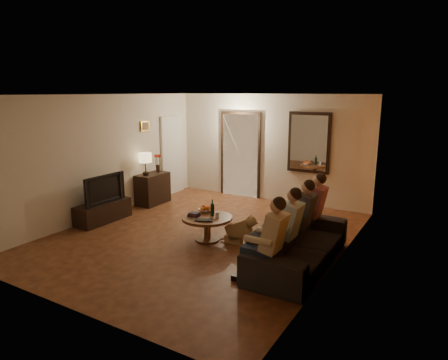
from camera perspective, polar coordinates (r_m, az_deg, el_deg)
The scene contains 33 objects.
floor at distance 7.60m, azimuth -3.13°, elevation -7.92°, with size 5.00×6.00×0.01m, color #452012.
ceiling at distance 7.12m, azimuth -3.38°, elevation 12.08°, with size 5.00×6.00×0.01m, color white.
back_wall at distance 9.85m, azimuth 6.54°, elevation 4.56°, with size 5.00×0.02×2.60m, color beige.
front_wall at distance 5.11m, azimuth -22.37°, elevation -3.82°, with size 5.00×0.02×2.60m, color beige.
left_wall at distance 8.87m, azimuth -16.81°, elevation 3.22°, with size 0.02×6.00×2.60m, color beige.
right_wall at distance 6.24m, azimuth 16.20°, elevation -0.52°, with size 0.02×6.00×2.60m, color beige.
orange_accent at distance 6.24m, azimuth 16.11°, elevation -0.50°, with size 0.01×6.00×2.60m, color #C57221.
kitchen_doorway at distance 10.22m, azimuth 2.36°, elevation 3.50°, with size 1.00×0.06×2.10m, color #FFE0A5.
door_trim at distance 10.21m, azimuth 2.33°, elevation 3.49°, with size 1.12×0.04×2.22m, color black.
fridge_glimpse at distance 10.13m, azimuth 3.61°, elevation 2.55°, with size 0.45×0.03×1.70m, color silver.
mirror_frame at distance 9.42m, azimuth 12.04°, elevation 5.23°, with size 1.00×0.05×1.40m, color black.
mirror_glass at distance 9.40m, azimuth 11.98°, elevation 5.21°, with size 0.86×0.02×1.26m, color white.
white_door at distance 10.56m, azimuth -7.39°, elevation 3.54°, with size 0.06×0.85×2.04m, color white.
framed_art at distance 9.70m, azimuth -11.23°, elevation 7.55°, with size 0.03×0.28×0.24m, color #B28C33.
art_canvas at distance 9.69m, azimuth -11.16°, elevation 7.55°, with size 0.01×0.22×0.18m, color brown.
dresser at distance 9.75m, azimuth -10.15°, elevation -1.23°, with size 0.45×0.83×0.73m, color black.
table_lamp at distance 9.46m, azimuth -11.16°, elevation 2.26°, with size 0.30×0.30×0.54m, color beige, non-canonical shape.
flower_vase at distance 9.79m, azimuth -9.44°, elevation 2.38°, with size 0.14×0.14×0.44m, color #B62213, non-canonical shape.
tv_stand at distance 8.70m, azimuth -16.89°, elevation -4.37°, with size 0.45×1.22×0.41m, color black.
tv at distance 8.58m, azimuth -17.10°, elevation -1.18°, with size 0.14×1.03×0.59m, color black.
sofa at distance 6.39m, azimuth 10.67°, elevation -8.84°, with size 0.93×2.39×0.70m, color black.
person_a at distance 5.55m, azimuth 6.54°, elevation -9.27°, with size 0.60×0.40×1.20m, color tan, non-canonical shape.
person_b at distance 6.07m, azimuth 8.88°, elevation -7.40°, with size 0.60×0.40×1.20m, color tan, non-canonical shape.
person_c at distance 6.61m, azimuth 10.84°, elevation -5.82°, with size 0.60×0.40×1.20m, color tan, non-canonical shape.
person_d at distance 7.15m, azimuth 12.49°, elevation -4.47°, with size 0.60×0.40×1.20m, color tan, non-canonical shape.
dog at distance 7.13m, azimuth 2.17°, elevation -6.93°, with size 0.56×0.24×0.56m, color tan, non-canonical shape.
coffee_table at distance 7.30m, azimuth -2.40°, elevation -6.92°, with size 0.91×0.91×0.45m, color brown.
bowl at distance 7.49m, azimuth -2.66°, elevation -4.35°, with size 0.26×0.26×0.06m, color white.
oranges at distance 7.47m, azimuth -2.66°, elevation -3.85°, with size 0.20×0.20×0.08m, color #E45813, non-canonical shape.
wine_bottle at distance 7.23m, azimuth -1.66°, elevation -3.93°, with size 0.07×0.07×0.31m, color black, non-canonical shape.
wine_glass at distance 7.16m, azimuth -0.99°, elevation -4.98°, with size 0.06×0.06×0.10m, color silver.
book_stack at distance 7.25m, azimuth -4.31°, elevation -4.90°, with size 0.20×0.15×0.07m, color black, non-canonical shape.
laptop at distance 6.95m, azimuth -2.99°, elevation -5.87°, with size 0.33×0.21×0.03m, color black.
Camera 1 is at (3.98, -5.91, 2.66)m, focal length 32.00 mm.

